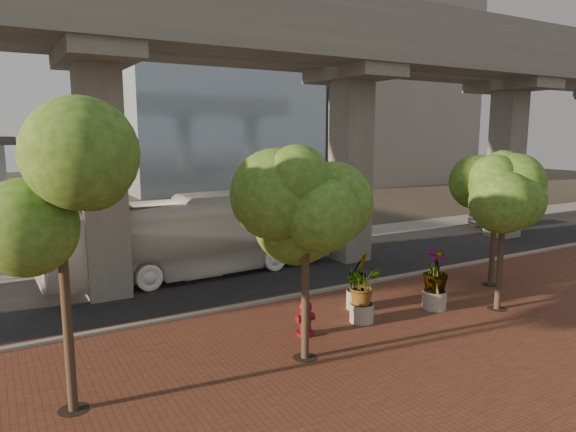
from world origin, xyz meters
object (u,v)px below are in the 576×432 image
transit_bus (194,237)px  fire_hydrant (305,318)px  parked_car (499,217)px  planter_front (362,287)px

transit_bus → fire_hydrant: 8.78m
parked_car → transit_bus: bearing=95.0°
transit_bus → planter_front: size_ratio=6.51×
fire_hydrant → planter_front: (2.30, 0.03, 0.63)m
transit_bus → fire_hydrant: transit_bus is taller
fire_hydrant → planter_front: bearing=0.8°
transit_bus → planter_front: transit_bus is taller
transit_bus → fire_hydrant: bearing=-178.0°
parked_car → planter_front: size_ratio=2.17×
transit_bus → parked_car: transit_bus is taller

